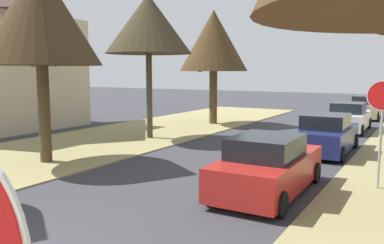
{
  "coord_description": "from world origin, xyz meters",
  "views": [
    {
      "loc": [
        5.93,
        -2.92,
        3.24
      ],
      "look_at": [
        -0.43,
        7.83,
        1.67
      ],
      "focal_mm": 37.47,
      "sensor_mm": 36.0,
      "label": 1
    }
  ],
  "objects_px": {
    "street_tree_left_mid_b": "(148,24)",
    "parked_sedan_white": "(349,118)",
    "parked_sedan_navy": "(326,135)",
    "parked_sedan_tan": "(366,108)",
    "parked_sedan_red": "(268,167)",
    "stop_sign_far": "(382,111)",
    "street_tree_left_mid_a": "(40,15)",
    "street_tree_left_far": "(214,41)"
  },
  "relations": [
    {
      "from": "street_tree_left_far",
      "to": "stop_sign_far",
      "type": "bearing_deg",
      "value": -44.11
    },
    {
      "from": "street_tree_left_mid_b",
      "to": "parked_sedan_navy",
      "type": "xyz_separation_m",
      "value": [
        8.14,
        0.86,
        -4.72
      ]
    },
    {
      "from": "parked_sedan_tan",
      "to": "parked_sedan_navy",
      "type": "bearing_deg",
      "value": -88.9
    },
    {
      "from": "stop_sign_far",
      "to": "parked_sedan_tan",
      "type": "height_order",
      "value": "stop_sign_far"
    },
    {
      "from": "parked_sedan_red",
      "to": "street_tree_left_mid_b",
      "type": "bearing_deg",
      "value": 145.48
    },
    {
      "from": "street_tree_left_mid_b",
      "to": "parked_sedan_navy",
      "type": "bearing_deg",
      "value": 6.01
    },
    {
      "from": "street_tree_left_far",
      "to": "parked_sedan_white",
      "type": "relative_size",
      "value": 1.56
    },
    {
      "from": "parked_sedan_navy",
      "to": "parked_sedan_white",
      "type": "bearing_deg",
      "value": 92.27
    },
    {
      "from": "street_tree_left_far",
      "to": "parked_sedan_navy",
      "type": "height_order",
      "value": "street_tree_left_far"
    },
    {
      "from": "parked_sedan_white",
      "to": "parked_sedan_tan",
      "type": "height_order",
      "value": "same"
    },
    {
      "from": "street_tree_left_mid_b",
      "to": "stop_sign_far",
      "type": "bearing_deg",
      "value": -19.28
    },
    {
      "from": "stop_sign_far",
      "to": "street_tree_left_mid_b",
      "type": "xyz_separation_m",
      "value": [
        -10.51,
        3.68,
        3.26
      ]
    },
    {
      "from": "stop_sign_far",
      "to": "street_tree_left_mid_b",
      "type": "relative_size",
      "value": 0.43
    },
    {
      "from": "parked_sedan_navy",
      "to": "parked_sedan_red",
      "type": "bearing_deg",
      "value": -91.3
    },
    {
      "from": "parked_sedan_navy",
      "to": "parked_sedan_tan",
      "type": "height_order",
      "value": "same"
    },
    {
      "from": "parked_sedan_navy",
      "to": "parked_sedan_tan",
      "type": "bearing_deg",
      "value": 91.1
    },
    {
      "from": "stop_sign_far",
      "to": "parked_sedan_white",
      "type": "distance_m",
      "value": 11.7
    },
    {
      "from": "street_tree_left_mid_a",
      "to": "parked_sedan_navy",
      "type": "height_order",
      "value": "street_tree_left_mid_a"
    },
    {
      "from": "stop_sign_far",
      "to": "street_tree_left_mid_a",
      "type": "xyz_separation_m",
      "value": [
        -10.58,
        -2.41,
        2.99
      ]
    },
    {
      "from": "stop_sign_far",
      "to": "parked_sedan_tan",
      "type": "distance_m",
      "value": 18.55
    },
    {
      "from": "street_tree_left_far",
      "to": "parked_sedan_white",
      "type": "distance_m",
      "value": 8.95
    },
    {
      "from": "parked_sedan_navy",
      "to": "parked_sedan_tan",
      "type": "relative_size",
      "value": 1.0
    },
    {
      "from": "street_tree_left_mid_b",
      "to": "parked_sedan_tan",
      "type": "height_order",
      "value": "street_tree_left_mid_b"
    },
    {
      "from": "street_tree_left_mid_b",
      "to": "parked_sedan_tan",
      "type": "relative_size",
      "value": 1.54
    },
    {
      "from": "street_tree_left_mid_a",
      "to": "stop_sign_far",
      "type": "bearing_deg",
      "value": 12.85
    },
    {
      "from": "street_tree_left_mid_b",
      "to": "parked_sedan_tan",
      "type": "bearing_deg",
      "value": 61.7
    },
    {
      "from": "street_tree_left_far",
      "to": "parked_sedan_red",
      "type": "height_order",
      "value": "street_tree_left_far"
    },
    {
      "from": "parked_sedan_white",
      "to": "stop_sign_far",
      "type": "bearing_deg",
      "value": -76.84
    },
    {
      "from": "street_tree_left_mid_b",
      "to": "street_tree_left_far",
      "type": "xyz_separation_m",
      "value": [
        0.13,
        6.38,
        -0.39
      ]
    },
    {
      "from": "stop_sign_far",
      "to": "parked_sedan_navy",
      "type": "height_order",
      "value": "stop_sign_far"
    },
    {
      "from": "stop_sign_far",
      "to": "parked_sedan_red",
      "type": "distance_m",
      "value": 3.44
    },
    {
      "from": "parked_sedan_navy",
      "to": "street_tree_left_mid_a",
      "type": "bearing_deg",
      "value": -139.76
    },
    {
      "from": "street_tree_left_mid_a",
      "to": "parked_sedan_white",
      "type": "height_order",
      "value": "street_tree_left_mid_a"
    },
    {
      "from": "street_tree_left_mid_a",
      "to": "parked_sedan_navy",
      "type": "bearing_deg",
      "value": 40.24
    },
    {
      "from": "street_tree_left_mid_a",
      "to": "parked_sedan_red",
      "type": "height_order",
      "value": "street_tree_left_mid_a"
    },
    {
      "from": "street_tree_left_far",
      "to": "parked_sedan_tan",
      "type": "distance_m",
      "value": 12.11
    },
    {
      "from": "street_tree_left_mid_a",
      "to": "parked_sedan_navy",
      "type": "relative_size",
      "value": 1.57
    },
    {
      "from": "street_tree_left_mid_b",
      "to": "street_tree_left_far",
      "type": "relative_size",
      "value": 0.99
    },
    {
      "from": "parked_sedan_red",
      "to": "stop_sign_far",
      "type": "bearing_deg",
      "value": 35.85
    },
    {
      "from": "parked_sedan_white",
      "to": "street_tree_left_mid_b",
      "type": "bearing_deg",
      "value": -135.87
    },
    {
      "from": "street_tree_left_mid_b",
      "to": "parked_sedan_white",
      "type": "relative_size",
      "value": 1.54
    },
    {
      "from": "street_tree_left_mid_b",
      "to": "parked_sedan_tan",
      "type": "xyz_separation_m",
      "value": [
        7.87,
        14.62,
        -4.72
      ]
    }
  ]
}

